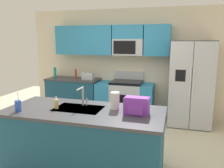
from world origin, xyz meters
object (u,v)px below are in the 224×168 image
toaster (88,76)px  paper_towel_roll (115,101)px  drink_cup_blue (18,106)px  sink_faucet (82,95)px  soap_dispenser (56,104)px  refrigerator (190,84)px  range_oven (125,99)px  bottle_teal (55,72)px  backpack (137,105)px  pepper_mill (76,74)px

toaster → paper_towel_roll: paper_towel_roll is taller
toaster → drink_cup_blue: 2.63m
sink_faucet → drink_cup_blue: size_ratio=1.05×
soap_dispenser → refrigerator: bearing=51.0°
refrigerator → range_oven: bearing=177.2°
bottle_teal → soap_dispenser: size_ratio=1.57×
sink_faucet → soap_dispenser: (-0.30, -0.24, -0.10)m
range_oven → sink_faucet: sink_faucet is taller
paper_towel_roll → toaster: bearing=120.6°
sink_faucet → backpack: bearing=-11.1°
range_oven → sink_faucet: size_ratio=4.82×
pepper_mill → backpack: pepper_mill is taller
drink_cup_blue → soap_dispenser: size_ratio=1.58×
toaster → sink_faucet: 2.28m
soap_dispenser → backpack: bearing=3.8°
drink_cup_blue → range_oven: bearing=71.6°
paper_towel_roll → bottle_teal: bearing=135.1°
bottle_teal → drink_cup_blue: bearing=-70.1°
range_oven → refrigerator: 1.55m
drink_cup_blue → backpack: drink_cup_blue is taller
sink_faucet → paper_towel_roll: bearing=-2.7°
bottle_teal → range_oven: bearing=0.4°
refrigerator → drink_cup_blue: 3.52m
soap_dispenser → backpack: (1.13, 0.07, 0.05)m
range_oven → paper_towel_roll: size_ratio=5.67×
range_oven → backpack: 2.52m
refrigerator → pepper_mill: 2.75m
range_oven → paper_towel_roll: bearing=-80.9°
sink_faucet → paper_towel_roll: 0.51m
range_oven → bottle_teal: (-1.86, -0.01, 0.59)m
paper_towel_roll → drink_cup_blue: bearing=-159.7°
range_oven → refrigerator: refrigerator is taller
pepper_mill → sink_faucet: sink_faucet is taller
drink_cup_blue → soap_dispenser: bearing=28.9°
paper_towel_roll → backpack: 0.36m
range_oven → bottle_teal: 1.95m
toaster → pepper_mill: size_ratio=1.18×
toaster → pepper_mill: (-0.35, 0.05, 0.03)m
range_oven → soap_dispenser: 2.53m
sink_faucet → drink_cup_blue: sink_faucet is taller
range_oven → toaster: (-0.93, -0.05, 0.55)m
range_oven → pepper_mill: pepper_mill is taller
refrigerator → bottle_teal: refrigerator is taller
sink_faucet → soap_dispenser: sink_faucet is taller
pepper_mill → drink_cup_blue: bearing=-81.8°
backpack → sink_faucet: bearing=168.9°
refrigerator → backpack: (-0.78, -2.29, 0.09)m
sink_faucet → paper_towel_roll: (0.50, -0.02, -0.05)m
sink_faucet → pepper_mill: bearing=117.2°
toaster → bottle_teal: bearing=177.6°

